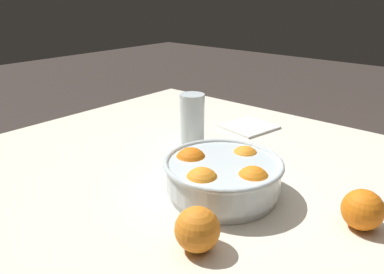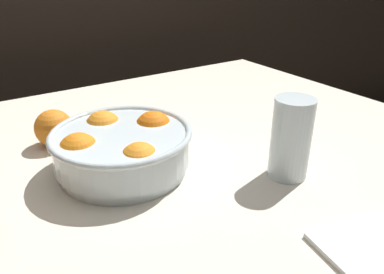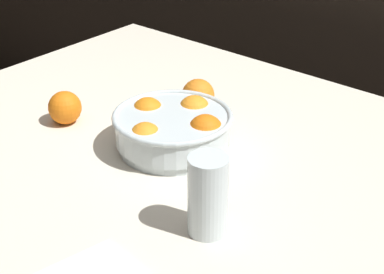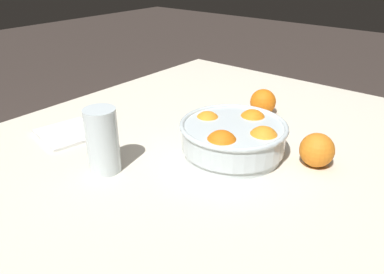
{
  "view_description": "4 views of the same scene",
  "coord_description": "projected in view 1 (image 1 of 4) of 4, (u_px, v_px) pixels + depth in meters",
  "views": [
    {
      "loc": [
        -0.47,
        0.64,
        1.14
      ],
      "look_at": [
        0.09,
        -0.02,
        0.8
      ],
      "focal_mm": 35.0,
      "sensor_mm": 36.0,
      "label": 1
    },
    {
      "loc": [
        -0.28,
        -0.55,
        1.09
      ],
      "look_at": [
        0.07,
        -0.01,
        0.78
      ],
      "focal_mm": 35.0,
      "sensor_mm": 36.0,
      "label": 2
    },
    {
      "loc": [
        0.78,
        -0.87,
        1.42
      ],
      "look_at": [
        0.05,
        -0.01,
        0.8
      ],
      "focal_mm": 60.0,
      "sensor_mm": 36.0,
      "label": 3
    },
    {
      "loc": [
        0.65,
        0.48,
        1.17
      ],
      "look_at": [
        0.05,
        -0.01,
        0.79
      ],
      "focal_mm": 35.0,
      "sensor_mm": 36.0,
      "label": 4
    }
  ],
  "objects": [
    {
      "name": "dining_table",
      "position": [
        216.0,
        202.0,
        0.92
      ],
      "size": [
        1.43,
        1.18,
        0.72
      ],
      "color": "beige",
      "rests_on": "ground_plane"
    },
    {
      "name": "fruit_bowl",
      "position": [
        222.0,
        176.0,
        0.82
      ],
      "size": [
        0.26,
        0.26,
        0.1
      ],
      "color": "silver",
      "rests_on": "dining_table"
    },
    {
      "name": "juice_glass",
      "position": [
        192.0,
        122.0,
        1.09
      ],
      "size": [
        0.07,
        0.07,
        0.15
      ],
      "color": "#F4A314",
      "rests_on": "dining_table"
    },
    {
      "name": "orange_loose_near_bowl",
      "position": [
        197.0,
        229.0,
        0.65
      ],
      "size": [
        0.08,
        0.08,
        0.08
      ],
      "primitive_type": "sphere",
      "color": "orange",
      "rests_on": "dining_table"
    },
    {
      "name": "orange_loose_front",
      "position": [
        363.0,
        210.0,
        0.71
      ],
      "size": [
        0.08,
        0.08,
        0.08
      ],
      "primitive_type": "sphere",
      "color": "orange",
      "rests_on": "dining_table"
    },
    {
      "name": "napkin",
      "position": [
        249.0,
        127.0,
        1.24
      ],
      "size": [
        0.17,
        0.18,
        0.01
      ],
      "primitive_type": "cube",
      "rotation": [
        0.0,
        0.0,
        -0.19
      ],
      "color": "white",
      "rests_on": "dining_table"
    }
  ]
}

